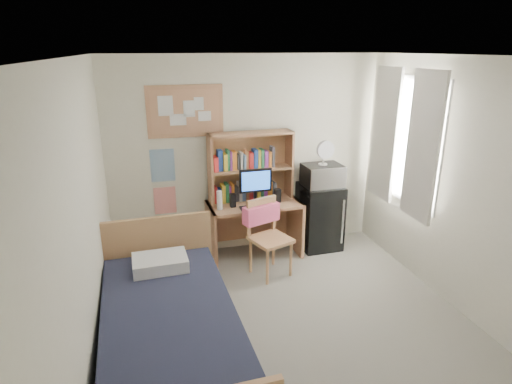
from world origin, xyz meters
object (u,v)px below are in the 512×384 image
object	(u,v)px
speaker_right	(278,196)
desk_fan	(323,154)
desk_chair	(271,239)
speaker_left	(233,200)
desk	(254,229)
monitor	(256,188)
mini_fridge	(319,216)
microwave	(322,175)
bed	(171,342)
bulletin_board	(185,111)

from	to	relation	value
speaker_right	desk_fan	world-z (taller)	desk_fan
desk_chair	speaker_left	bearing A→B (deg)	107.26
desk	speaker_right	xyz separation A→B (m)	(0.30, -0.05, 0.46)
monitor	desk_fan	xyz separation A→B (m)	(0.94, 0.08, 0.36)
mini_fridge	microwave	size ratio (longest dim) A/B	1.79
microwave	desk_fan	size ratio (longest dim) A/B	1.70
desk_chair	monitor	size ratio (longest dim) A/B	2.11
desk_fan	microwave	bearing A→B (deg)	0.00
bed	speaker_left	distance (m)	2.17
monitor	desk_chair	bearing A→B (deg)	-85.17
bulletin_board	monitor	xyz separation A→B (m)	(0.80, -0.36, -0.94)
desk_fan	bulletin_board	bearing A→B (deg)	169.17
microwave	desk_fan	distance (m)	0.29
microwave	bed	bearing A→B (deg)	-139.44
bed	monitor	size ratio (longest dim) A/B	4.94
bulletin_board	microwave	bearing A→B (deg)	-9.41
desk	bulletin_board	bearing A→B (deg)	157.01
mini_fridge	desk_fan	bearing A→B (deg)	-90.00
monitor	bulletin_board	bearing A→B (deg)	153.41
bulletin_board	speaker_right	distance (m)	1.58
desk	microwave	size ratio (longest dim) A/B	2.39
speaker_right	microwave	world-z (taller)	microwave
microwave	mini_fridge	bearing A→B (deg)	90.00
microwave	speaker_right	bearing A→B (deg)	-175.72
bulletin_board	desk_fan	bearing A→B (deg)	-9.41
mini_fridge	speaker_right	xyz separation A→B (m)	(-0.64, -0.08, 0.39)
desk	bed	distance (m)	2.31
bulletin_board	desk_chair	distance (m)	1.88
bed	speaker_right	bearing A→B (deg)	49.05
desk	desk_chair	bearing A→B (deg)	-85.70
monitor	speaker_right	xyz separation A→B (m)	(0.30, 0.01, -0.14)
desk	microwave	xyz separation A→B (m)	(0.94, 0.02, 0.67)
bed	desk_fan	xyz separation A→B (m)	(2.19, 1.97, 1.03)
bulletin_board	mini_fridge	bearing A→B (deg)	-8.77
desk_chair	desk_fan	xyz separation A→B (m)	(0.88, 0.56, 0.86)
speaker_left	speaker_right	distance (m)	0.60
bulletin_board	desk_chair	world-z (taller)	bulletin_board
desk	monitor	size ratio (longest dim) A/B	2.66
desk_chair	mini_fridge	distance (m)	1.06
mini_fridge	desk_fan	size ratio (longest dim) A/B	3.05
desk	speaker_right	size ratio (longest dim) A/B	6.78
bed	microwave	distance (m)	3.03
mini_fridge	bulletin_board	bearing A→B (deg)	169.81
bulletin_board	mini_fridge	size ratio (longest dim) A/B	1.04
speaker_right	microwave	xyz separation A→B (m)	(0.64, 0.06, 0.21)
bulletin_board	speaker_right	world-z (taller)	bulletin_board
speaker_right	microwave	distance (m)	0.68
desk_chair	speaker_right	xyz separation A→B (m)	(0.24, 0.50, 0.36)
monitor	microwave	bearing A→B (deg)	2.44
bulletin_board	mini_fridge	distance (m)	2.30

